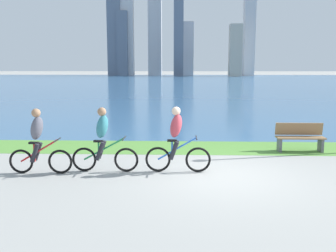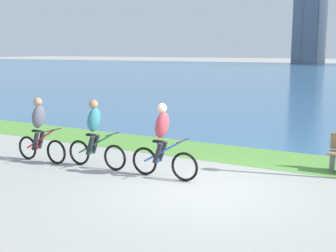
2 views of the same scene
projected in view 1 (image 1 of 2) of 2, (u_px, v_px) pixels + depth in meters
ground_plane at (221, 176)px, 9.45m from camera, size 300.00×300.00×0.00m
grass_strip_bayside at (211, 148)px, 12.62m from camera, size 120.00×2.09×0.01m
bay_water_surface at (188, 83)px, 57.87m from camera, size 300.00×89.65×0.00m
cyclist_lead at (177, 140)px, 9.66m from camera, size 1.68×0.52×1.69m
cyclist_trailing at (103, 140)px, 9.69m from camera, size 1.72×0.52×1.67m
cyclist_distant_rear at (38, 141)px, 9.52m from camera, size 1.62×0.52×1.66m
bench_near_path at (300, 137)px, 12.07m from camera, size 1.50×0.47×0.90m
city_skyline_far_shore at (165, 31)px, 93.33m from camera, size 36.02×11.61×27.98m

